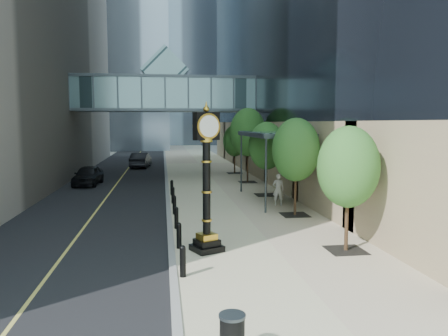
{
  "coord_description": "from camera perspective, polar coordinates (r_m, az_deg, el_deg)",
  "views": [
    {
      "loc": [
        -3.28,
        -12.44,
        4.91
      ],
      "look_at": [
        -0.86,
        4.75,
        3.12
      ],
      "focal_mm": 35.0,
      "sensor_mm": 36.0,
      "label": 1
    }
  ],
  "objects": [
    {
      "name": "street_clock",
      "position": [
        16.39,
        -2.29,
        -2.8
      ],
      "size": [
        1.36,
        1.36,
        5.47
      ],
      "rotation": [
        0.0,
        0.0,
        0.42
      ],
      "color": "black",
      "rests_on": "sidewalk"
    },
    {
      "name": "skywalk",
      "position": [
        40.54,
        -7.72,
        9.82
      ],
      "size": [
        17.0,
        4.2,
        5.8
      ],
      "color": "#45686F",
      "rests_on": "ground"
    },
    {
      "name": "ground",
      "position": [
        13.78,
        6.52,
        -15.03
      ],
      "size": [
        320.0,
        320.0,
        0.0
      ],
      "primitive_type": "plane",
      "color": "gray",
      "rests_on": "ground"
    },
    {
      "name": "distant_tower_c",
      "position": [
        135.31,
        -9.45,
        17.6
      ],
      "size": [
        22.0,
        22.0,
        65.0
      ],
      "primitive_type": "cube",
      "color": "silver",
      "rests_on": "ground"
    },
    {
      "name": "curb",
      "position": [
        52.67,
        -7.68,
        0.55
      ],
      "size": [
        0.25,
        180.0,
        0.07
      ],
      "primitive_type": "cube",
      "color": "gray",
      "rests_on": "ground"
    },
    {
      "name": "bollard_row",
      "position": [
        21.9,
        -6.37,
        -5.73
      ],
      "size": [
        0.2,
        16.2,
        0.9
      ],
      "color": "black",
      "rests_on": "sidewalk"
    },
    {
      "name": "road",
      "position": [
        52.8,
        -12.03,
        0.45
      ],
      "size": [
        8.0,
        180.0,
        0.02
      ],
      "primitive_type": "cube",
      "color": "black",
      "rests_on": "ground"
    },
    {
      "name": "car_far",
      "position": [
        48.94,
        -10.8,
        1.04
      ],
      "size": [
        2.31,
        5.15,
        1.64
      ],
      "primitive_type": "imported",
      "rotation": [
        0.0,
        0.0,
        3.03
      ],
      "color": "black",
      "rests_on": "road"
    },
    {
      "name": "pedestrian",
      "position": [
        25.95,
        7.1,
        -2.8
      ],
      "size": [
        0.76,
        0.57,
        1.89
      ],
      "primitive_type": "imported",
      "rotation": [
        0.0,
        0.0,
        2.97
      ],
      "color": "#BCB7AD",
      "rests_on": "sidewalk"
    },
    {
      "name": "entrance_canopy",
      "position": [
        27.3,
        6.33,
        4.36
      ],
      "size": [
        3.0,
        8.0,
        4.38
      ],
      "color": "#383F44",
      "rests_on": "ground"
    },
    {
      "name": "sidewalk",
      "position": [
        52.85,
        -3.34,
        0.6
      ],
      "size": [
        8.0,
        180.0,
        0.06
      ],
      "primitive_type": "cube",
      "color": "beige",
      "rests_on": "ground"
    },
    {
      "name": "car_near",
      "position": [
        36.09,
        -17.33,
        -0.91
      ],
      "size": [
        2.12,
        4.64,
        1.54
      ],
      "primitive_type": "imported",
      "rotation": [
        0.0,
        0.0,
        -0.07
      ],
      "color": "black",
      "rests_on": "road"
    },
    {
      "name": "street_trees",
      "position": [
        29.97,
        5.26,
        3.39
      ],
      "size": [
        2.95,
        28.29,
        6.06
      ],
      "color": "black",
      "rests_on": "sidewalk"
    }
  ]
}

